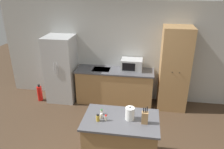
{
  "coord_description": "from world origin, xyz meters",
  "views": [
    {
      "loc": [
        0.19,
        -3.09,
        3.0
      ],
      "look_at": [
        -0.52,
        1.4,
        1.05
      ],
      "focal_mm": 35.0,
      "sensor_mm": 36.0,
      "label": 1
    }
  ],
  "objects_px": {
    "pantry_cabinet": "(174,69)",
    "spice_bottle_tall_dark": "(101,116)",
    "spice_bottle_amber_oil": "(98,118)",
    "spice_bottle_green_herb": "(102,112)",
    "fire_extinguisher": "(40,93)",
    "kettle": "(130,114)",
    "knife_block": "(145,117)",
    "microwave": "(132,65)",
    "refrigerator": "(61,69)",
    "spice_bottle_short_red": "(106,118)"
  },
  "relations": [
    {
      "from": "spice_bottle_tall_dark",
      "to": "spice_bottle_short_red",
      "type": "bearing_deg",
      "value": -30.32
    },
    {
      "from": "spice_bottle_amber_oil",
      "to": "spice_bottle_green_herb",
      "type": "bearing_deg",
      "value": 83.68
    },
    {
      "from": "knife_block",
      "to": "microwave",
      "type": "bearing_deg",
      "value": 99.46
    },
    {
      "from": "refrigerator",
      "to": "spice_bottle_green_herb",
      "type": "height_order",
      "value": "refrigerator"
    },
    {
      "from": "knife_block",
      "to": "fire_extinguisher",
      "type": "bearing_deg",
      "value": 145.77
    },
    {
      "from": "refrigerator",
      "to": "microwave",
      "type": "xyz_separation_m",
      "value": [
        1.83,
        0.13,
        0.19
      ]
    },
    {
      "from": "knife_block",
      "to": "spice_bottle_tall_dark",
      "type": "distance_m",
      "value": 0.71
    },
    {
      "from": "spice_bottle_green_herb",
      "to": "fire_extinguisher",
      "type": "distance_m",
      "value": 2.83
    },
    {
      "from": "knife_block",
      "to": "spice_bottle_tall_dark",
      "type": "xyz_separation_m",
      "value": [
        -0.7,
        0.02,
        -0.06
      ]
    },
    {
      "from": "knife_block",
      "to": "spice_bottle_amber_oil",
      "type": "bearing_deg",
      "value": -175.72
    },
    {
      "from": "microwave",
      "to": "spice_bottle_short_red",
      "type": "xyz_separation_m",
      "value": [
        -0.25,
        -2.27,
        -0.09
      ]
    },
    {
      "from": "pantry_cabinet",
      "to": "microwave",
      "type": "height_order",
      "value": "pantry_cabinet"
    },
    {
      "from": "spice_bottle_green_herb",
      "to": "kettle",
      "type": "distance_m",
      "value": 0.49
    },
    {
      "from": "refrigerator",
      "to": "kettle",
      "type": "xyz_separation_m",
      "value": [
        1.96,
        -2.04,
        0.15
      ]
    },
    {
      "from": "microwave",
      "to": "kettle",
      "type": "bearing_deg",
      "value": -86.51
    },
    {
      "from": "spice_bottle_amber_oil",
      "to": "spice_bottle_short_red",
      "type": "bearing_deg",
      "value": 13.43
    },
    {
      "from": "spice_bottle_tall_dark",
      "to": "refrigerator",
      "type": "bearing_deg",
      "value": 125.67
    },
    {
      "from": "pantry_cabinet",
      "to": "spice_bottle_tall_dark",
      "type": "xyz_separation_m",
      "value": [
        -1.37,
        -2.13,
        -0.07
      ]
    },
    {
      "from": "spice_bottle_amber_oil",
      "to": "spice_bottle_green_herb",
      "type": "xyz_separation_m",
      "value": [
        0.02,
        0.2,
        -0.01
      ]
    },
    {
      "from": "microwave",
      "to": "kettle",
      "type": "relative_size",
      "value": 2.19
    },
    {
      "from": "microwave",
      "to": "pantry_cabinet",
      "type": "bearing_deg",
      "value": -4.96
    },
    {
      "from": "knife_block",
      "to": "spice_bottle_green_herb",
      "type": "distance_m",
      "value": 0.74
    },
    {
      "from": "spice_bottle_short_red",
      "to": "fire_extinguisher",
      "type": "height_order",
      "value": "spice_bottle_short_red"
    },
    {
      "from": "pantry_cabinet",
      "to": "knife_block",
      "type": "bearing_deg",
      "value": -107.2
    },
    {
      "from": "spice_bottle_tall_dark",
      "to": "spice_bottle_green_herb",
      "type": "bearing_deg",
      "value": 99.23
    },
    {
      "from": "refrigerator",
      "to": "fire_extinguisher",
      "type": "xyz_separation_m",
      "value": [
        -0.6,
        -0.21,
        -0.66
      ]
    },
    {
      "from": "knife_block",
      "to": "kettle",
      "type": "distance_m",
      "value": 0.25
    },
    {
      "from": "pantry_cabinet",
      "to": "spice_bottle_short_red",
      "type": "xyz_separation_m",
      "value": [
        -1.29,
        -2.18,
        -0.07
      ]
    },
    {
      "from": "spice_bottle_amber_oil",
      "to": "kettle",
      "type": "height_order",
      "value": "kettle"
    },
    {
      "from": "knife_block",
      "to": "kettle",
      "type": "xyz_separation_m",
      "value": [
        -0.24,
        0.07,
        0.0
      ]
    },
    {
      "from": "pantry_cabinet",
      "to": "spice_bottle_short_red",
      "type": "height_order",
      "value": "pantry_cabinet"
    },
    {
      "from": "kettle",
      "to": "knife_block",
      "type": "bearing_deg",
      "value": -16.66
    },
    {
      "from": "kettle",
      "to": "spice_bottle_green_herb",
      "type": "bearing_deg",
      "value": 171.88
    },
    {
      "from": "spice_bottle_short_red",
      "to": "refrigerator",
      "type": "bearing_deg",
      "value": 126.53
    },
    {
      "from": "spice_bottle_green_herb",
      "to": "knife_block",
      "type": "bearing_deg",
      "value": -11.03
    },
    {
      "from": "refrigerator",
      "to": "spice_bottle_amber_oil",
      "type": "xyz_separation_m",
      "value": [
        1.46,
        -2.17,
        0.1
      ]
    },
    {
      "from": "refrigerator",
      "to": "spice_bottle_short_red",
      "type": "distance_m",
      "value": 2.67
    },
    {
      "from": "microwave",
      "to": "spice_bottle_tall_dark",
      "type": "distance_m",
      "value": 2.25
    },
    {
      "from": "refrigerator",
      "to": "kettle",
      "type": "distance_m",
      "value": 2.84
    },
    {
      "from": "microwave",
      "to": "spice_bottle_tall_dark",
      "type": "xyz_separation_m",
      "value": [
        -0.33,
        -2.22,
        -0.1
      ]
    },
    {
      "from": "spice_bottle_short_red",
      "to": "spice_bottle_amber_oil",
      "type": "xyz_separation_m",
      "value": [
        -0.13,
        -0.03,
        0.01
      ]
    },
    {
      "from": "refrigerator",
      "to": "kettle",
      "type": "relative_size",
      "value": 7.25
    },
    {
      "from": "spice_bottle_tall_dark",
      "to": "spice_bottle_amber_oil",
      "type": "distance_m",
      "value": 0.09
    },
    {
      "from": "pantry_cabinet",
      "to": "spice_bottle_tall_dark",
      "type": "bearing_deg",
      "value": -122.79
    },
    {
      "from": "kettle",
      "to": "fire_extinguisher",
      "type": "bearing_deg",
      "value": 144.38
    },
    {
      "from": "spice_bottle_green_herb",
      "to": "fire_extinguisher",
      "type": "height_order",
      "value": "spice_bottle_green_herb"
    },
    {
      "from": "microwave",
      "to": "fire_extinguisher",
      "type": "distance_m",
      "value": 2.59
    },
    {
      "from": "pantry_cabinet",
      "to": "fire_extinguisher",
      "type": "relative_size",
      "value": 4.32
    },
    {
      "from": "spice_bottle_tall_dark",
      "to": "knife_block",
      "type": "bearing_deg",
      "value": -1.93
    },
    {
      "from": "spice_bottle_tall_dark",
      "to": "spice_bottle_green_herb",
      "type": "xyz_separation_m",
      "value": [
        -0.02,
        0.12,
        0.0
      ]
    }
  ]
}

